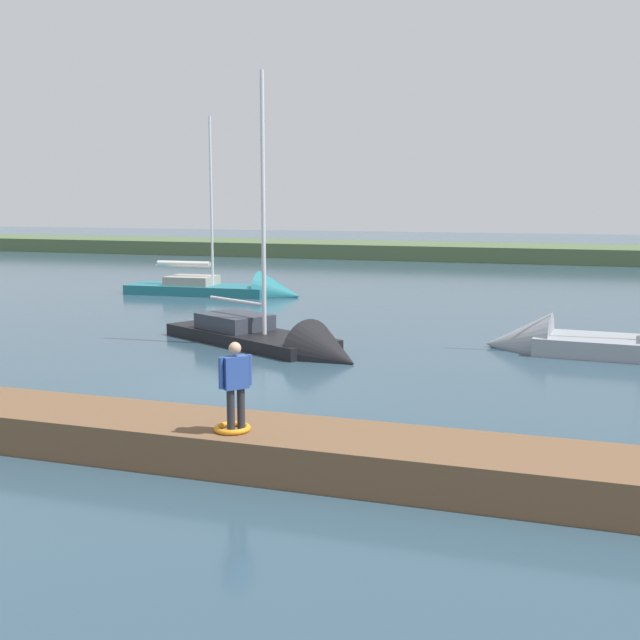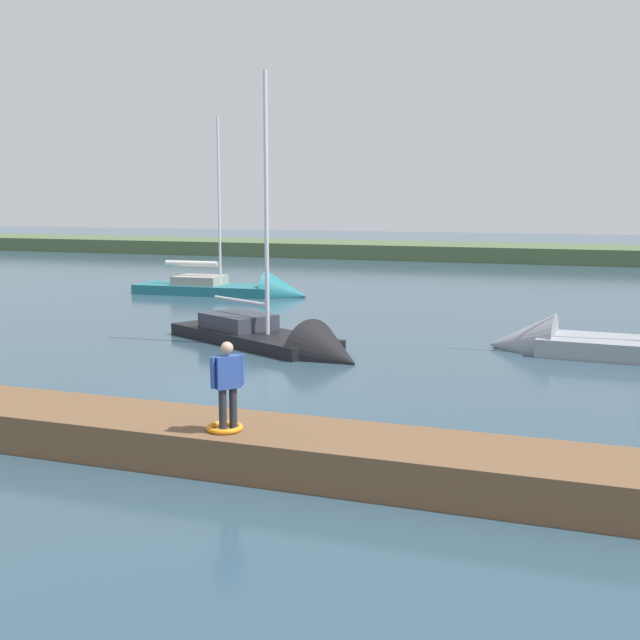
% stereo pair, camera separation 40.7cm
% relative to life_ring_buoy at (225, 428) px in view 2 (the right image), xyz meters
% --- Properties ---
extents(ground_plane, '(200.00, 200.00, 0.00)m').
position_rel_life_ring_buoy_xyz_m(ground_plane, '(2.60, -6.07, -0.80)').
color(ground_plane, '#2D4756').
extents(far_shoreline, '(180.00, 8.00, 2.40)m').
position_rel_life_ring_buoy_xyz_m(far_shoreline, '(2.60, -53.07, -0.80)').
color(far_shoreline, '#4C603D').
rests_on(far_shoreline, ground_plane).
extents(dock_pier, '(25.95, 2.06, 0.75)m').
position_rel_life_ring_buoy_xyz_m(dock_pier, '(2.60, -0.41, -0.42)').
color(dock_pier, brown).
rests_on(dock_pier, ground_plane).
extents(life_ring_buoy, '(0.66, 0.66, 0.10)m').
position_rel_life_ring_buoy_xyz_m(life_ring_buoy, '(0.00, 0.00, 0.00)').
color(life_ring_buoy, orange).
rests_on(life_ring_buoy, dock_pier).
extents(sailboat_far_left, '(8.42, 5.87, 9.97)m').
position_rel_life_ring_buoy_xyz_m(sailboat_far_left, '(3.47, -11.11, -0.67)').
color(sailboat_far_left, black).
rests_on(sailboat_far_left, ground_plane).
extents(sailboat_behind_pier, '(9.91, 2.88, 9.92)m').
position_rel_life_ring_buoy_xyz_m(sailboat_behind_pier, '(-6.92, -13.51, -0.61)').
color(sailboat_behind_pier, gray).
rests_on(sailboat_behind_pier, ground_plane).
extents(sailboat_near_dock, '(9.26, 2.86, 10.05)m').
position_rel_life_ring_buoy_xyz_m(sailboat_near_dock, '(11.24, -24.06, -0.64)').
color(sailboat_near_dock, '#1E6B75').
rests_on(sailboat_near_dock, ground_plane).
extents(person_on_dock, '(0.45, 0.50, 1.64)m').
position_rel_life_ring_buoy_xyz_m(person_on_dock, '(-0.13, 0.12, 0.89)').
color(person_on_dock, '#28282D').
rests_on(person_on_dock, dock_pier).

